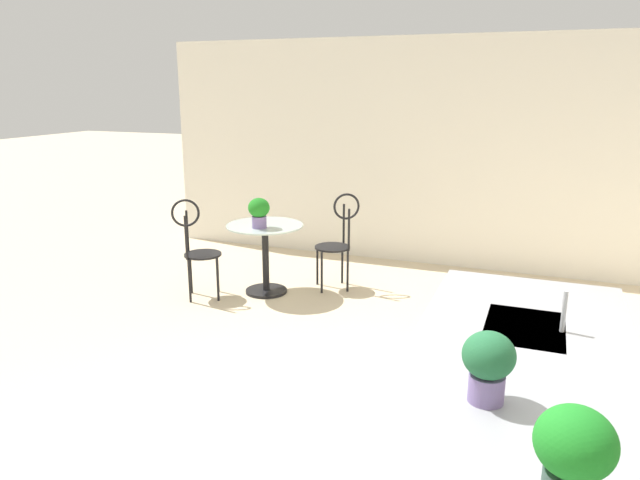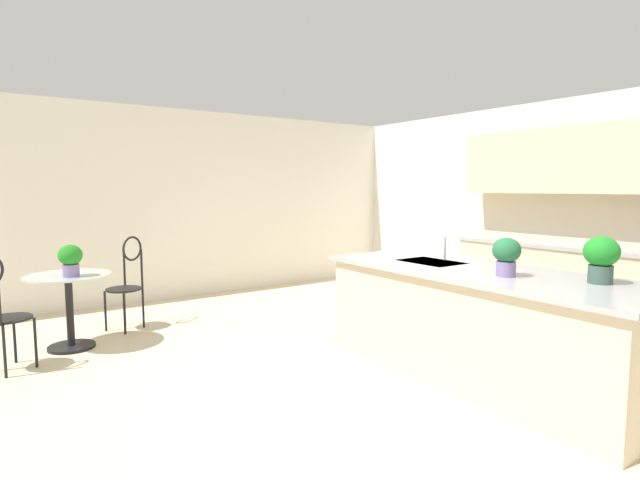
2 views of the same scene
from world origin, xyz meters
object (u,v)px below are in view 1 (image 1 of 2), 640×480
(chair_by_island, at_px, (197,244))
(chair_near_window, at_px, (338,237))
(bistro_table, at_px, (265,252))
(potted_plant_on_table, at_px, (259,211))
(potted_plant_counter_near, at_px, (488,363))
(potted_plant_counter_far, at_px, (574,453))

(chair_by_island, bearing_deg, chair_near_window, 122.89)
(bistro_table, relative_size, potted_plant_on_table, 2.60)
(bistro_table, distance_m, potted_plant_on_table, 0.49)
(potted_plant_on_table, xyz_separation_m, potted_plant_counter_near, (2.99, 2.54, 0.17))
(chair_by_island, distance_m, potted_plant_on_table, 0.73)
(chair_by_island, xyz_separation_m, potted_plant_counter_far, (3.29, 3.43, 0.54))
(potted_plant_on_table, relative_size, potted_plant_counter_near, 1.04)
(chair_near_window, distance_m, potted_plant_counter_far, 4.67)
(potted_plant_counter_near, bearing_deg, potted_plant_counter_far, 28.30)
(potted_plant_counter_near, bearing_deg, potted_plant_on_table, -139.69)
(bistro_table, xyz_separation_m, chair_near_window, (-0.41, 0.66, 0.13))
(bistro_table, xyz_separation_m, potted_plant_on_table, (0.14, 0.01, 0.47))
(chair_by_island, relative_size, potted_plant_counter_near, 3.54)
(potted_plant_counter_near, height_order, potted_plant_counter_far, potted_plant_counter_far)
(chair_by_island, bearing_deg, potted_plant_counter_near, 48.81)
(chair_near_window, relative_size, potted_plant_counter_far, 3.14)
(chair_near_window, bearing_deg, potted_plant_counter_near, 28.05)
(potted_plant_on_table, bearing_deg, bistro_table, -176.14)
(chair_by_island, distance_m, potted_plant_counter_far, 4.78)
(chair_near_window, bearing_deg, potted_plant_on_table, -49.50)
(potted_plant_on_table, bearing_deg, chair_by_island, -67.18)
(potted_plant_on_table, bearing_deg, potted_plant_counter_near, 40.31)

